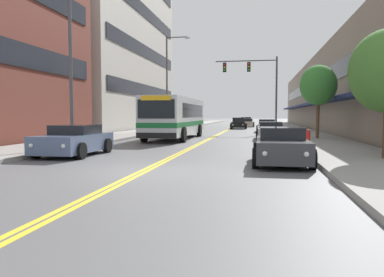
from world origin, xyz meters
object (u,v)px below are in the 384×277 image
(street_lamp_left_far, at_px, (170,76))
(car_slate_blue_parked_left_mid, at_px, (74,141))
(car_dark_grey_parked_right_foreground, at_px, (281,147))
(car_silver_parked_right_far, at_px, (271,131))
(city_bus, at_px, (176,116))
(street_tree_right_mid, at_px, (318,85))
(car_white_parked_right_mid, at_px, (267,126))
(fire_hydrant, at_px, (308,138))
(car_black_moving_second, at_px, (239,124))
(car_charcoal_moving_lead, at_px, (246,121))
(traffic_signal_mast, at_px, (257,79))
(car_red_parked_left_near, at_px, (185,125))
(street_lamp_left_near, at_px, (77,45))
(car_champagne_moving_third, at_px, (247,123))

(street_lamp_left_far, bearing_deg, car_slate_blue_parked_left_mid, -88.21)
(car_dark_grey_parked_right_foreground, xyz_separation_m, street_lamp_left_far, (-9.36, 21.92, 4.84))
(car_silver_parked_right_far, bearing_deg, car_dark_grey_parked_right_foreground, -90.16)
(car_slate_blue_parked_left_mid, bearing_deg, city_bus, 80.92)
(city_bus, height_order, car_dark_grey_parked_right_foreground, city_bus)
(car_dark_grey_parked_right_foreground, relative_size, car_silver_parked_right_far, 0.89)
(city_bus, bearing_deg, street_tree_right_mid, -3.04)
(car_dark_grey_parked_right_foreground, bearing_deg, car_white_parked_right_mid, 90.03)
(fire_hydrant, bearing_deg, car_black_moving_second, 99.89)
(city_bus, relative_size, street_lamp_left_far, 1.15)
(street_lamp_left_far, bearing_deg, car_dark_grey_parked_right_foreground, -66.89)
(car_dark_grey_parked_right_foreground, relative_size, car_charcoal_moving_lead, 1.00)
(traffic_signal_mast, height_order, street_lamp_left_far, street_lamp_left_far)
(city_bus, bearing_deg, car_black_moving_second, 79.93)
(car_red_parked_left_near, distance_m, traffic_signal_mast, 9.15)
(car_black_moving_second, xyz_separation_m, street_lamp_left_near, (-6.04, -30.34, 4.41))
(traffic_signal_mast, bearing_deg, car_charcoal_moving_lead, 94.13)
(car_white_parked_right_mid, height_order, car_black_moving_second, car_black_moving_second)
(car_dark_grey_parked_right_foreground, height_order, street_lamp_left_near, street_lamp_left_near)
(street_tree_right_mid, bearing_deg, car_red_parked_left_near, 131.28)
(traffic_signal_mast, bearing_deg, street_tree_right_mid, -69.31)
(car_charcoal_moving_lead, relative_size, fire_hydrant, 4.75)
(car_slate_blue_parked_left_mid, distance_m, car_charcoal_moving_lead, 47.95)
(car_black_moving_second, bearing_deg, car_dark_grey_parked_right_foreground, -84.42)
(fire_hydrant, bearing_deg, car_dark_grey_parked_right_foreground, -106.30)
(car_slate_blue_parked_left_mid, xyz_separation_m, car_dark_grey_parked_right_foreground, (8.71, -1.41, -0.01))
(car_silver_parked_right_far, distance_m, traffic_signal_mast, 11.24)
(car_red_parked_left_near, distance_m, fire_hydrant, 23.06)
(city_bus, height_order, car_champagne_moving_third, city_bus)
(car_charcoal_moving_lead, bearing_deg, car_red_parked_left_near, -104.12)
(car_white_parked_right_mid, bearing_deg, fire_hydrant, -85.28)
(fire_hydrant, bearing_deg, street_tree_right_mid, 78.25)
(car_dark_grey_parked_right_foreground, distance_m, street_tree_right_mid, 13.48)
(street_lamp_left_near, height_order, street_tree_right_mid, street_lamp_left_near)
(car_champagne_moving_third, relative_size, street_tree_right_mid, 0.90)
(car_champagne_moving_third, relative_size, traffic_signal_mast, 0.60)
(car_white_parked_right_mid, bearing_deg, street_tree_right_mid, -75.72)
(car_dark_grey_parked_right_foreground, xyz_separation_m, traffic_signal_mast, (-1.07, 23.82, 4.61))
(car_white_parked_right_mid, height_order, car_champagne_moving_third, car_white_parked_right_mid)
(car_champagne_moving_third, bearing_deg, street_lamp_left_far, -109.50)
(car_black_moving_second, bearing_deg, car_champagne_moving_third, 84.46)
(car_champagne_moving_third, distance_m, street_lamp_left_near, 39.23)
(car_silver_parked_right_far, bearing_deg, car_red_parked_left_near, 124.80)
(car_dark_grey_parked_right_foreground, height_order, traffic_signal_mast, traffic_signal_mast)
(street_lamp_left_far, distance_m, street_tree_right_mid, 15.58)
(car_champagne_moving_third, bearing_deg, car_white_parked_right_mid, -81.42)
(traffic_signal_mast, xyz_separation_m, fire_hydrant, (2.67, -18.34, -4.63))
(street_lamp_left_near, xyz_separation_m, fire_hydrant, (10.90, 2.49, -4.45))
(car_champagne_moving_third, bearing_deg, street_lamp_left_near, -100.08)
(city_bus, distance_m, car_white_parked_right_mid, 13.62)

